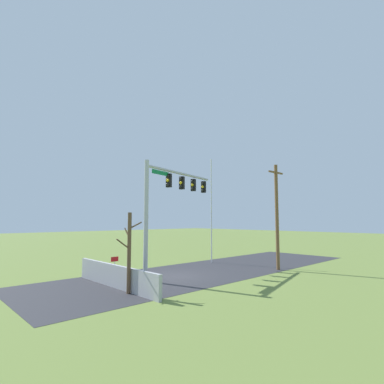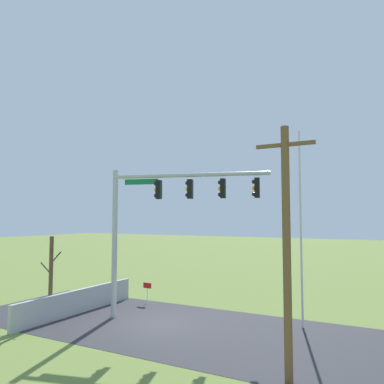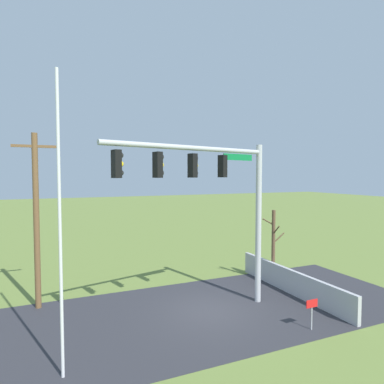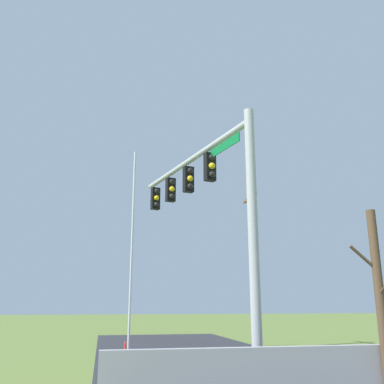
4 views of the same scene
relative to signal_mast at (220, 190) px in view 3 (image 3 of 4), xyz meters
The scene contains 9 objects.
ground_plane 5.54m from the signal_mast, 105.03° to the left, with size 160.00×160.00×0.00m, color olive.
road_surface 6.92m from the signal_mast, behind, with size 28.00×8.00×0.01m, color #2D2D33.
sidewalk_corner 6.52m from the signal_mast, 10.59° to the left, with size 6.00×6.00×0.01m, color #B7B5AD.
retaining_fence 6.78m from the signal_mast, 10.61° to the left, with size 0.20×8.28×1.25m, color #A8A8AD.
signal_mast is the anchor object (origin of this frame).
flagpole 6.85m from the signal_mast, 162.44° to the right, with size 0.10×0.10×9.24m, color silver.
utility_pole 8.44m from the signal_mast, 151.12° to the left, with size 1.90×0.26×8.03m.
bare_tree 6.45m from the signal_mast, 28.27° to the left, with size 1.27×1.02×4.15m.
open_sign 5.97m from the signal_mast, 44.97° to the right, with size 0.56×0.04×1.22m.
Camera 3 is at (-6.61, -13.12, 6.15)m, focal length 30.97 mm.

